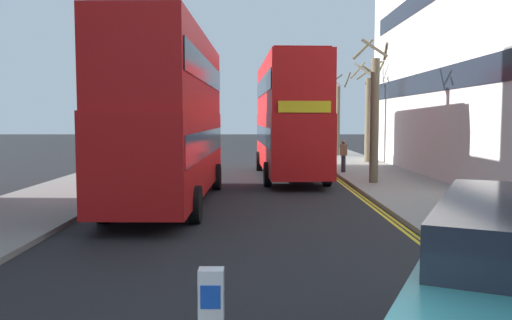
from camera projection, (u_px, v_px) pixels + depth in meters
The scene contains 10 objects.
sidewalk_right at pixel (426, 197), 18.42m from camera, with size 4.00×80.00×0.14m, color gray.
sidewalk_left at pixel (58, 197), 18.42m from camera, with size 4.00×80.00×0.14m, color gray.
kerb_line_outer at pixel (380, 209), 16.43m from camera, with size 0.10×56.00×0.01m, color yellow.
kerb_line_inner at pixel (375, 209), 16.43m from camera, with size 0.10×56.00×0.01m, color yellow.
double_decker_bus_away at pixel (170, 113), 17.35m from camera, with size 2.89×10.84×5.64m.
double_decker_bus_oncoming at pixel (289, 115), 25.05m from camera, with size 3.17×10.91×5.64m.
pedestrian_far at pixel (343, 155), 26.27m from camera, with size 0.34×0.22×1.62m.
street_tree_near at pixel (374, 116), 21.94m from camera, with size 1.48×1.68×6.14m.
street_tree_mid at pixel (338, 116), 38.24m from camera, with size 1.70×1.67×6.03m.
street_tree_far at pixel (368, 113), 32.30m from camera, with size 2.14×2.09×6.32m.
Camera 1 is at (0.50, -2.25, 2.87)m, focal length 36.67 mm.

